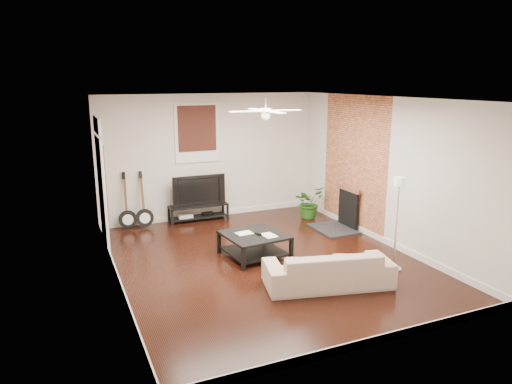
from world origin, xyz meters
The scene contains 14 objects.
room centered at (0.00, 0.00, 1.40)m, with size 5.01×6.01×2.81m.
brick_accent centered at (2.49, 1.00, 1.40)m, with size 0.02×2.20×2.80m, color #A35934.
fireplace centered at (2.20, 1.00, 0.46)m, with size 0.80×1.10×0.92m, color black.
window_back centered at (-0.30, 2.97, 1.95)m, with size 1.00×0.06×1.30m, color #39170F.
door_left centered at (-2.46, 1.90, 1.25)m, with size 0.08×1.00×2.50m, color white.
tv_stand centered at (-0.38, 2.78, 0.19)m, with size 1.32×0.35×0.37m, color black.
tv centered at (-0.38, 2.80, 0.71)m, with size 1.19×0.16×0.68m, color black.
coffee_table centered at (-0.10, 0.26, 0.21)m, with size 1.01×1.01×0.43m, color black.
sofa centered at (0.46, -1.32, 0.28)m, with size 1.94×0.76×0.57m, color tan.
floor_lamp centered at (1.81, -1.22, 0.79)m, with size 0.26×0.26×1.58m, color white, non-canonical shape.
potted_plant centered at (2.00, 1.97, 0.37)m, with size 0.67×0.58×0.75m, color #245919.
guitar_left centered at (-1.93, 2.75, 0.62)m, with size 0.38×0.27×1.24m, color black, non-canonical shape.
guitar_right centered at (-1.58, 2.72, 0.62)m, with size 0.38×0.27×1.24m, color black, non-canonical shape.
ceiling_fan centered at (0.00, 0.00, 2.60)m, with size 1.24×1.24×0.32m, color white, non-canonical shape.
Camera 1 is at (-3.24, -7.07, 3.10)m, focal length 33.09 mm.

